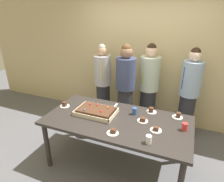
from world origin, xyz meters
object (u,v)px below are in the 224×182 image
(plated_slice_far_left, at_px, (178,116))
(plated_slice_center_front, at_px, (143,120))
(drink_cup_middle, at_px, (149,139))
(person_far_right_suit, at_px, (149,87))
(person_serving_front, at_px, (125,89))
(drink_cup_far_end, at_px, (135,111))
(plated_slice_near_right, at_px, (65,105))
(plated_slice_center_back, at_px, (113,132))
(person_green_shirt_behind, at_px, (103,83))
(person_striped_tie_right, at_px, (189,93))
(sheet_cake, at_px, (96,111))
(plated_slice_near_left, at_px, (151,111))
(party_table, at_px, (117,124))
(drink_cup_nearest, at_px, (185,127))
(cake_server_utensil, at_px, (115,106))
(plated_slice_far_right, at_px, (156,130))

(plated_slice_far_left, xyz_separation_m, plated_slice_center_front, (-0.44, -0.30, -0.00))
(drink_cup_middle, height_order, person_far_right_suit, person_far_right_suit)
(person_serving_front, bearing_deg, drink_cup_far_end, 39.83)
(plated_slice_near_right, bearing_deg, person_far_right_suit, 47.99)
(person_far_right_suit, bearing_deg, person_serving_front, -22.79)
(plated_slice_center_back, relative_size, drink_cup_far_end, 1.50)
(plated_slice_far_left, height_order, person_far_right_suit, person_far_right_suit)
(plated_slice_center_front, height_order, person_green_shirt_behind, person_green_shirt_behind)
(person_striped_tie_right, height_order, person_far_right_suit, person_far_right_suit)
(sheet_cake, height_order, plated_slice_near_left, sheet_cake)
(party_table, distance_m, plated_slice_center_front, 0.37)
(drink_cup_nearest, bearing_deg, party_table, -174.65)
(plated_slice_center_back, bearing_deg, drink_cup_far_end, 79.14)
(drink_cup_middle, xyz_separation_m, cake_server_utensil, (-0.70, 0.70, -0.05))
(plated_slice_center_back, height_order, person_green_shirt_behind, person_green_shirt_behind)
(party_table, height_order, plated_slice_near_right, plated_slice_near_right)
(drink_cup_far_end, xyz_separation_m, person_serving_front, (-0.37, 0.66, 0.04))
(party_table, bearing_deg, plated_slice_far_right, -7.59)
(plated_slice_center_back, distance_m, drink_cup_nearest, 0.92)
(sheet_cake, height_order, plated_slice_far_left, sheet_cake)
(plated_slice_far_left, relative_size, plated_slice_far_right, 1.00)
(sheet_cake, relative_size, person_far_right_suit, 0.35)
(plated_slice_near_right, relative_size, cake_server_utensil, 0.75)
(person_green_shirt_behind, bearing_deg, plated_slice_far_right, 26.90)
(person_serving_front, bearing_deg, drink_cup_nearest, 63.52)
(party_table, bearing_deg, plated_slice_near_right, 177.25)
(plated_slice_far_left, xyz_separation_m, person_striped_tie_right, (0.11, 0.83, 0.04))
(person_serving_front, bearing_deg, plated_slice_center_front, 43.79)
(person_serving_front, distance_m, person_far_right_suit, 0.49)
(drink_cup_middle, bearing_deg, cake_server_utensil, 134.89)
(drink_cup_far_end, bearing_deg, person_far_right_suit, 91.01)
(drink_cup_far_end, relative_size, person_serving_front, 0.06)
(drink_cup_middle, xyz_separation_m, person_serving_front, (-0.71, 1.25, 0.04))
(plated_slice_far_left, xyz_separation_m, drink_cup_middle, (-0.26, -0.73, 0.02))
(sheet_cake, bearing_deg, person_serving_front, 79.47)
(person_far_right_suit, bearing_deg, person_striped_tie_right, 110.88)
(plated_slice_center_front, height_order, drink_cup_middle, drink_cup_middle)
(drink_cup_far_end, height_order, person_green_shirt_behind, person_green_shirt_behind)
(plated_slice_center_back, distance_m, person_striped_tie_right, 1.75)
(party_table, relative_size, person_far_right_suit, 1.21)
(drink_cup_middle, relative_size, cake_server_utensil, 0.50)
(plated_slice_near_left, bearing_deg, drink_cup_far_end, -145.62)
(person_striped_tie_right, distance_m, person_far_right_suit, 0.73)
(person_green_shirt_behind, bearing_deg, person_far_right_suit, 75.52)
(plated_slice_near_right, height_order, plated_slice_center_back, plated_slice_near_right)
(person_serving_front, height_order, person_green_shirt_behind, person_serving_front)
(person_serving_front, bearing_deg, person_green_shirt_behind, -103.44)
(person_striped_tie_right, bearing_deg, plated_slice_center_front, 20.87)
(plated_slice_near_left, distance_m, plated_slice_far_right, 0.48)
(plated_slice_near_right, height_order, person_far_right_suit, person_far_right_suit)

